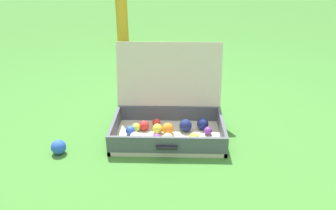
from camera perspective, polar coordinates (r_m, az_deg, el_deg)
The scene contains 3 objects.
ground_plane at distance 1.88m, azimuth -1.26°, elevation -6.56°, with size 16.00×16.00×0.00m, color #3D7A2D.
open_suitcase at distance 1.92m, azimuth -0.06°, elevation -2.09°, with size 0.63×0.50×0.50m.
stray_ball_on_grass at distance 1.86m, azimuth -18.44°, elevation -6.91°, with size 0.08×0.08×0.08m, color blue.
Camera 1 is at (0.09, -1.60, 0.98)m, focal length 35.18 mm.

